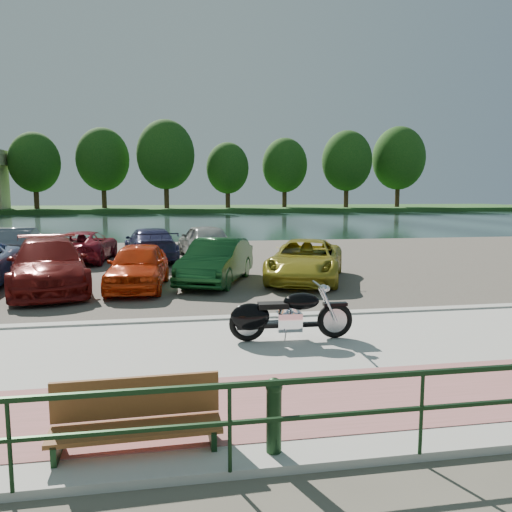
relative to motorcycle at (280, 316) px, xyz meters
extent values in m
plane|color=#595447|center=(0.57, -0.23, -0.56)|extent=(200.00, 200.00, 0.00)
cube|color=#B3B1A8|center=(0.57, -1.23, -0.51)|extent=(60.00, 6.00, 0.10)
cube|color=#955A54|center=(0.57, -2.73, -0.46)|extent=(60.00, 2.00, 0.01)
cube|color=#B3B1A8|center=(0.57, 1.77, -0.49)|extent=(60.00, 0.30, 0.14)
cube|color=#464039|center=(0.57, 10.77, -0.54)|extent=(60.00, 18.00, 0.04)
cube|color=#172A26|center=(0.57, 39.77, -0.56)|extent=(120.00, 40.00, 0.00)
cube|color=#1F4619|center=(0.57, 71.77, -0.26)|extent=(120.00, 24.00, 0.60)
cylinder|color=black|center=(-3.43, -4.23, -0.01)|extent=(0.04, 0.04, 0.90)
cylinder|color=black|center=(-1.43, -4.23, -0.01)|extent=(0.04, 0.04, 0.90)
cylinder|color=black|center=(0.57, -4.23, -0.01)|extent=(0.04, 0.04, 0.90)
cube|color=black|center=(0.57, -4.23, 0.42)|extent=(24.00, 0.05, 0.05)
cube|color=black|center=(0.57, -4.23, 0.04)|extent=(24.00, 0.04, 0.04)
cylinder|color=black|center=(-0.93, -3.93, -0.11)|extent=(0.16, 0.16, 0.70)
sphere|color=black|center=(-0.93, -3.93, 0.26)|extent=(0.18, 0.18, 0.18)
cylinder|color=#392314|center=(-20.43, 65.77, 2.51)|extent=(0.70, 0.70, 4.95)
ellipsoid|color=#113B10|center=(-20.43, 65.77, 6.47)|extent=(6.93, 6.93, 8.32)
cylinder|color=#392314|center=(-11.43, 67.17, 2.74)|extent=(0.70, 0.70, 5.40)
ellipsoid|color=#113B10|center=(-11.43, 67.17, 7.06)|extent=(7.56, 7.56, 9.07)
cylinder|color=#392314|center=(-2.43, 64.37, 2.96)|extent=(0.70, 0.70, 5.85)
ellipsoid|color=#113B10|center=(-2.43, 64.37, 7.64)|extent=(8.19, 8.19, 9.83)
cylinder|color=#392314|center=(6.57, 65.77, 2.29)|extent=(0.70, 0.70, 4.50)
ellipsoid|color=#113B10|center=(6.57, 65.77, 5.89)|extent=(6.30, 6.30, 7.56)
cylinder|color=#392314|center=(15.57, 67.17, 2.51)|extent=(0.70, 0.70, 4.95)
ellipsoid|color=#113B10|center=(15.57, 67.17, 6.47)|extent=(6.93, 6.93, 8.32)
cylinder|color=#392314|center=(24.57, 64.37, 2.74)|extent=(0.70, 0.70, 5.40)
ellipsoid|color=#113B10|center=(24.57, 64.37, 7.06)|extent=(7.56, 7.56, 9.07)
cylinder|color=#392314|center=(33.57, 65.77, 2.96)|extent=(0.70, 0.70, 5.85)
ellipsoid|color=#113B10|center=(33.57, 65.77, 7.64)|extent=(8.19, 8.19, 9.83)
torus|color=black|center=(1.04, -0.05, -0.12)|extent=(0.68, 0.15, 0.68)
torus|color=black|center=(-0.61, 0.02, -0.12)|extent=(0.68, 0.15, 0.68)
cylinder|color=#B2B2B7|center=(1.04, -0.05, -0.12)|extent=(0.46, 0.08, 0.46)
cylinder|color=#B2B2B7|center=(-0.61, 0.02, -0.12)|extent=(0.46, 0.08, 0.46)
cylinder|color=silver|center=(0.90, -0.14, 0.18)|extent=(0.33, 0.06, 0.63)
cylinder|color=silver|center=(0.91, 0.06, 0.18)|extent=(0.33, 0.06, 0.63)
cylinder|color=silver|center=(0.71, -0.03, 0.57)|extent=(0.07, 0.75, 0.04)
sphere|color=silver|center=(0.81, -0.04, 0.49)|extent=(0.17, 0.17, 0.16)
sphere|color=silver|center=(0.88, -0.04, 0.49)|extent=(0.11, 0.11, 0.11)
cube|color=black|center=(1.04, -0.05, 0.19)|extent=(0.46, 0.16, 0.06)
cube|color=black|center=(0.22, -0.01, -0.18)|extent=(1.20, 0.15, 0.08)
cube|color=silver|center=(0.17, -0.01, -0.11)|extent=(0.46, 0.34, 0.34)
cylinder|color=silver|center=(0.27, -0.02, 0.09)|extent=(0.25, 0.19, 0.27)
cylinder|color=silver|center=(0.07, -0.01, 0.09)|extent=(0.25, 0.19, 0.27)
ellipsoid|color=black|center=(0.40, -0.02, 0.26)|extent=(0.69, 0.39, 0.32)
cube|color=black|center=(-0.13, 0.00, 0.20)|extent=(0.56, 0.30, 0.10)
ellipsoid|color=black|center=(-0.56, 0.02, 0.00)|extent=(0.74, 0.36, 0.50)
cube|color=black|center=(-0.61, 0.02, -0.07)|extent=(0.41, 0.20, 0.30)
cylinder|color=silver|center=(-0.13, 0.16, -0.24)|extent=(1.10, 0.13, 0.09)
cylinder|color=silver|center=(-0.13, 0.16, -0.16)|extent=(1.10, 0.13, 0.09)
cylinder|color=#B2B2B7|center=(0.06, -0.19, -0.33)|extent=(0.03, 0.14, 0.22)
cube|color=brown|center=(-2.36, -3.63, -0.24)|extent=(1.81, 0.50, 0.05)
cube|color=brown|center=(-2.36, -3.43, 0.04)|extent=(1.80, 0.10, 0.45)
cube|color=black|center=(-3.16, -3.65, -0.35)|extent=(0.07, 0.45, 0.22)
cube|color=black|center=(-1.56, -3.61, -0.35)|extent=(0.07, 0.45, 0.22)
imported|color=maroon|center=(-5.41, 6.07, 0.22)|extent=(3.16, 5.41, 1.47)
imported|color=red|center=(-2.91, 5.92, 0.14)|extent=(1.87, 4.00, 1.33)
imported|color=#11401A|center=(-0.58, 6.44, 0.16)|extent=(2.84, 4.38, 1.36)
imported|color=#A89B26|center=(2.23, 6.34, 0.13)|extent=(3.69, 5.15, 1.30)
imported|color=slate|center=(-7.99, 12.32, 0.18)|extent=(1.77, 4.36, 1.41)
imported|color=maroon|center=(-5.44, 12.34, 0.10)|extent=(2.39, 4.59, 1.24)
imported|color=navy|center=(-2.79, 11.99, 0.16)|extent=(2.54, 4.90, 1.36)
imported|color=#A5A6A1|center=(-0.55, 12.59, 0.21)|extent=(2.41, 4.52, 1.46)
camera|label=1|loc=(-1.96, -8.78, 2.25)|focal=35.00mm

